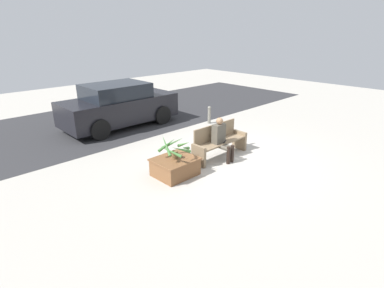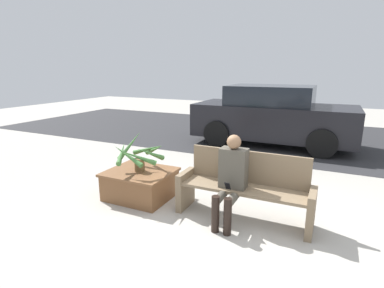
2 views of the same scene
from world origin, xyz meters
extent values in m
plane|color=#ADA89E|center=(0.00, 0.00, 0.00)|extent=(30.00, 30.00, 0.00)
cube|color=#2D2D30|center=(0.00, 5.99, 0.00)|extent=(20.00, 6.00, 0.01)
cube|color=#7A664C|center=(-0.86, 0.25, 0.29)|extent=(0.09, 0.48, 0.57)
cube|color=#7A664C|center=(0.92, 0.25, 0.29)|extent=(0.09, 0.48, 0.57)
cube|color=#7A664C|center=(0.03, 0.25, 0.45)|extent=(1.69, 0.45, 0.04)
cube|color=#7A664C|center=(0.03, 0.48, 0.70)|extent=(1.69, 0.04, 0.46)
cube|color=#4C473D|center=(-0.11, 0.22, 0.74)|extent=(0.36, 0.22, 0.55)
sphere|color=#8C6647|center=(-0.11, 0.20, 1.11)|extent=(0.19, 0.19, 0.19)
cylinder|color=#4C473D|center=(-0.19, -0.01, 0.42)|extent=(0.11, 0.45, 0.11)
cylinder|color=#4C473D|center=(-0.03, -0.01, 0.42)|extent=(0.11, 0.45, 0.11)
cylinder|color=black|center=(-0.19, -0.23, 0.25)|extent=(0.10, 0.10, 0.49)
cylinder|color=black|center=(-0.03, -0.23, 0.25)|extent=(0.10, 0.10, 0.49)
cube|color=black|center=(-0.11, -0.01, 0.57)|extent=(0.07, 0.09, 0.12)
cube|color=brown|center=(-1.69, 0.26, 0.23)|extent=(0.99, 0.84, 0.45)
cube|color=brown|center=(-1.69, 0.26, 0.43)|extent=(1.04, 0.89, 0.04)
cylinder|color=brown|center=(-1.69, 0.26, 0.56)|extent=(0.16, 0.16, 0.21)
cone|color=#427538|center=(-1.43, 0.21, 0.79)|extent=(0.19, 0.56, 0.33)
cone|color=#427538|center=(-1.55, 0.49, 0.77)|extent=(0.53, 0.36, 0.30)
cone|color=#427538|center=(-1.70, 0.54, 0.75)|extent=(0.58, 0.11, 0.26)
cone|color=#427538|center=(-1.91, 0.32, 0.84)|extent=(0.21, 0.50, 0.44)
cone|color=#427538|center=(-1.93, 0.14, 0.75)|extent=(0.34, 0.55, 0.27)
cone|color=#427538|center=(-1.71, 0.00, 0.78)|extent=(0.57, 0.13, 0.31)
cone|color=#427538|center=(-1.55, 0.03, 0.77)|extent=(0.53, 0.36, 0.29)
cube|color=black|center=(-0.45, 4.85, 0.67)|extent=(4.25, 1.80, 0.88)
cube|color=black|center=(-0.55, 4.85, 1.37)|extent=(2.21, 1.66, 0.51)
cylinder|color=black|center=(0.87, 3.95, 0.35)|extent=(0.70, 0.18, 0.70)
cylinder|color=black|center=(0.87, 5.75, 0.35)|extent=(0.70, 0.18, 0.70)
cylinder|color=black|center=(-1.77, 3.95, 0.35)|extent=(0.70, 0.18, 0.70)
cylinder|color=black|center=(-1.77, 5.75, 0.35)|extent=(0.70, 0.18, 0.70)
camera|label=1|loc=(-6.12, -4.93, 3.44)|focal=28.00mm
camera|label=2|loc=(1.04, -3.51, 2.05)|focal=28.00mm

